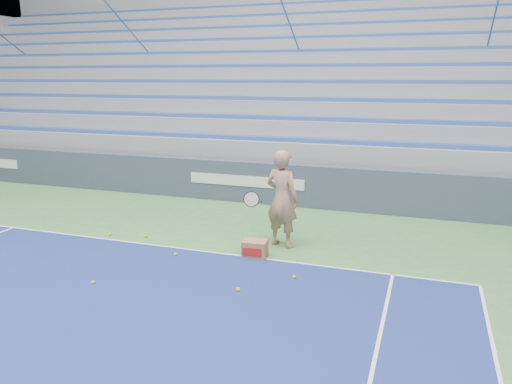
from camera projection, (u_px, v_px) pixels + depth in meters
sponsor_barrier at (248, 182)px, 13.38m from camera, size 30.00×0.32×1.10m
bleachers at (302, 103)px, 18.23m from camera, size 31.00×9.15×7.30m
tennis_player at (282, 199)px, 9.77m from camera, size 1.01×0.94×1.94m
ball_box at (255, 249)px, 9.31m from camera, size 0.47×0.38×0.34m
tennis_ball_0 at (175, 254)px, 9.41m from camera, size 0.07×0.07×0.07m
tennis_ball_1 at (238, 290)px, 7.86m from camera, size 0.07×0.07×0.07m
tennis_ball_2 at (294, 277)px, 8.35m from camera, size 0.07×0.07×0.07m
tennis_ball_3 at (110, 234)px, 10.61m from camera, size 0.07×0.07×0.07m
tennis_ball_4 at (146, 236)px, 10.49m from camera, size 0.07×0.07×0.07m
tennis_ball_5 at (93, 282)px, 8.14m from camera, size 0.07×0.07×0.07m
tennis_ball_6 at (243, 253)px, 9.46m from camera, size 0.07×0.07×0.07m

